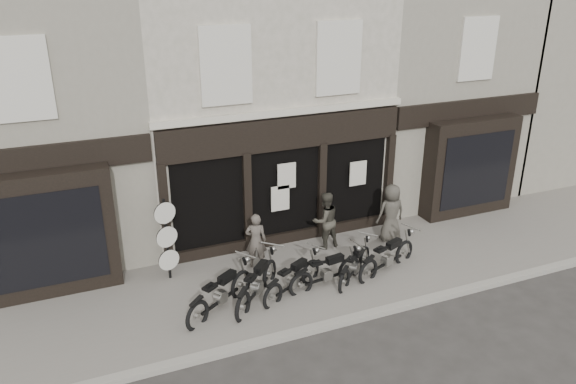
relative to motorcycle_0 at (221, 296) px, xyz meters
name	(u,v)px	position (x,y,z in m)	size (l,w,h in m)	color
ground_plane	(329,294)	(2.74, -0.30, -0.45)	(90.00, 90.00, 0.00)	#2D2B28
pavement	(314,276)	(2.74, 0.60, -0.39)	(30.00, 4.20, 0.12)	slate
kerb	(353,319)	(2.74, -1.55, -0.38)	(30.00, 0.25, 0.13)	gray
central_building	(249,90)	(2.74, 5.65, 3.63)	(7.30, 6.22, 8.34)	beige
neighbour_left	(32,110)	(-3.61, 5.60, 3.59)	(5.60, 6.73, 8.34)	gray
neighbour_right	(418,77)	(9.09, 5.60, 3.59)	(5.60, 6.73, 8.34)	gray
motorcycle_0	(221,296)	(0.00, 0.00, 0.00)	(2.07, 1.57, 1.13)	black
motorcycle_1	(257,286)	(0.95, 0.08, 0.00)	(1.82, 1.90, 1.13)	black
motorcycle_2	(293,281)	(1.88, 0.02, -0.03)	(2.01, 1.29, 1.05)	black
motorcycle_3	(327,274)	(2.81, 0.00, -0.03)	(2.20, 0.65, 1.06)	black
motorcycle_4	(355,267)	(3.68, 0.09, -0.06)	(1.73, 1.50, 0.99)	black
motorcycle_5	(387,259)	(4.65, 0.05, -0.01)	(2.18, 1.10, 1.09)	black
man_left	(256,241)	(1.45, 1.57, 0.45)	(0.57, 0.37, 1.56)	#4E4740
man_centre	(325,220)	(3.68, 1.89, 0.52)	(0.82, 0.64, 1.69)	#3A382F
man_right	(391,213)	(5.67, 1.56, 0.55)	(0.85, 0.56, 1.75)	#3F3B34
advert_sign_post	(167,243)	(-0.85, 1.85, 0.70)	(0.57, 0.37, 2.36)	black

